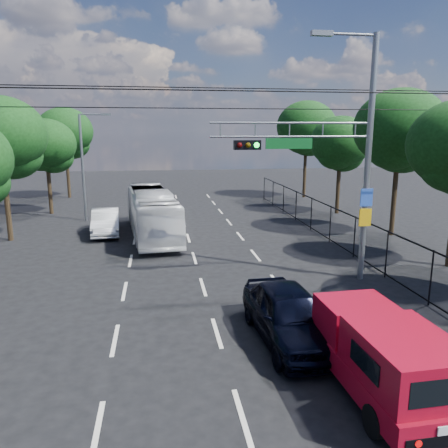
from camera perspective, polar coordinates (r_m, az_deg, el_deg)
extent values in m
plane|color=black|center=(10.17, 2.39, -23.88)|extent=(120.00, 120.00, 0.00)
cube|color=beige|center=(10.13, -16.25, -24.54)|extent=(0.12, 2.00, 0.01)
cube|color=beige|center=(13.53, -14.05, -14.45)|extent=(0.12, 2.00, 0.01)
cube|color=beige|center=(17.19, -12.86, -8.52)|extent=(0.12, 2.00, 0.01)
cube|color=beige|center=(20.98, -12.12, -4.70)|extent=(0.12, 2.00, 0.01)
cube|color=beige|center=(24.83, -11.61, -2.05)|extent=(0.12, 2.00, 0.01)
cube|color=beige|center=(28.73, -11.24, -0.12)|extent=(0.12, 2.00, 0.01)
cube|color=beige|center=(32.64, -10.95, 1.35)|extent=(0.12, 2.00, 0.01)
cube|color=beige|center=(36.58, -10.73, 2.50)|extent=(0.12, 2.00, 0.01)
cube|color=beige|center=(40.53, -10.55, 3.43)|extent=(0.12, 2.00, 0.01)
cube|color=beige|center=(10.16, 2.39, -23.86)|extent=(0.12, 2.00, 0.01)
cube|color=beige|center=(13.56, -0.94, -14.01)|extent=(0.12, 2.00, 0.01)
cube|color=beige|center=(17.21, -2.76, -8.19)|extent=(0.12, 2.00, 0.01)
cube|color=beige|center=(21.00, -3.90, -4.43)|extent=(0.12, 2.00, 0.01)
cube|color=beige|center=(24.85, -4.68, -1.83)|extent=(0.12, 2.00, 0.01)
cube|color=beige|center=(28.74, -5.25, 0.07)|extent=(0.12, 2.00, 0.01)
cube|color=beige|center=(32.66, -5.69, 1.52)|extent=(0.12, 2.00, 0.01)
cube|color=beige|center=(36.59, -6.03, 2.65)|extent=(0.12, 2.00, 0.01)
cube|color=beige|center=(40.54, -6.30, 3.57)|extent=(0.12, 2.00, 0.01)
cube|color=beige|center=(11.05, 19.02, -21.32)|extent=(0.12, 2.00, 0.01)
cube|color=beige|center=(14.23, 11.43, -12.94)|extent=(0.12, 2.00, 0.01)
cube|color=beige|center=(17.75, 7.00, -7.63)|extent=(0.12, 2.00, 0.01)
cube|color=beige|center=(21.44, 4.13, -4.09)|extent=(0.12, 2.00, 0.01)
cube|color=beige|center=(25.22, 2.13, -1.59)|extent=(0.12, 2.00, 0.01)
cube|color=beige|center=(29.06, 0.66, 0.26)|extent=(0.12, 2.00, 0.01)
cube|color=beige|center=(32.94, -0.47, 1.67)|extent=(0.12, 2.00, 0.01)
cube|color=beige|center=(36.85, -1.36, 2.78)|extent=(0.12, 2.00, 0.01)
cube|color=beige|center=(40.77, -2.08, 3.68)|extent=(0.12, 2.00, 0.01)
cylinder|color=slate|center=(18.04, 18.27, 7.62)|extent=(0.24, 0.24, 9.50)
cylinder|color=slate|center=(17.91, 16.23, 22.69)|extent=(2.00, 0.10, 0.10)
cube|color=slate|center=(17.50, 12.67, 23.13)|extent=(0.80, 0.25, 0.18)
cylinder|color=slate|center=(16.84, 8.91, 12.91)|extent=(6.20, 0.08, 0.08)
cylinder|color=slate|center=(16.83, 8.85, 11.21)|extent=(6.20, 0.08, 0.08)
cube|color=black|center=(16.41, 3.05, 10.27)|extent=(1.00, 0.28, 0.35)
sphere|color=#3F0505|center=(16.20, 2.04, 10.25)|extent=(0.20, 0.20, 0.20)
sphere|color=#4C3805|center=(16.27, 3.16, 10.25)|extent=(0.20, 0.20, 0.20)
sphere|color=#0CE533|center=(16.34, 4.28, 10.24)|extent=(0.20, 0.20, 0.20)
cube|color=#0B4E1C|center=(16.81, 8.49, 10.37)|extent=(1.80, 0.05, 0.40)
cube|color=blue|center=(18.05, 18.13, 3.31)|extent=(0.50, 0.04, 0.70)
cube|color=#D8A20B|center=(18.18, 17.96, 0.82)|extent=(0.50, 0.04, 0.70)
cylinder|color=slate|center=(17.74, 16.77, 11.69)|extent=(0.05, 0.05, 0.50)
cylinder|color=slate|center=(17.23, 12.77, 11.91)|extent=(0.05, 0.05, 0.50)
cylinder|color=slate|center=(16.80, 8.55, 12.07)|extent=(0.05, 0.05, 0.50)
cylinder|color=slate|center=(16.47, 4.12, 12.17)|extent=(0.05, 0.05, 0.50)
cylinder|color=slate|center=(16.23, -0.46, 12.20)|extent=(0.05, 0.05, 0.50)
cylinder|color=slate|center=(30.56, -17.97, 6.88)|extent=(0.18, 0.18, 7.00)
cylinder|color=slate|center=(30.36, -16.88, 13.54)|extent=(1.60, 0.09, 0.09)
cube|color=slate|center=(30.25, -15.14, 13.65)|extent=(0.60, 0.22, 0.15)
cylinder|color=black|center=(14.21, -2.19, 17.05)|extent=(22.00, 0.04, 0.04)
cylinder|color=black|center=(17.72, -3.55, 17.36)|extent=(22.00, 0.04, 0.04)
cylinder|color=black|center=(19.16, -3.94, 14.85)|extent=(22.00, 0.04, 0.04)
cube|color=black|center=(22.45, 15.74, 1.32)|extent=(0.04, 34.00, 0.06)
cube|color=black|center=(22.84, 15.49, -3.12)|extent=(0.04, 34.00, 0.06)
cylinder|color=black|center=(16.75, 25.42, -6.38)|extent=(0.06, 0.06, 2.00)
cylinder|color=black|center=(19.18, 20.47, -3.70)|extent=(0.06, 0.06, 2.00)
cylinder|color=black|center=(21.76, 16.67, -1.63)|extent=(0.06, 0.06, 2.00)
cylinder|color=black|center=(24.43, 13.70, 0.01)|extent=(0.06, 0.06, 2.00)
cylinder|color=black|center=(27.17, 11.33, 1.32)|extent=(0.06, 0.06, 2.00)
cylinder|color=black|center=(29.96, 9.39, 2.39)|extent=(0.06, 0.06, 2.00)
cylinder|color=black|center=(32.79, 7.78, 3.27)|extent=(0.06, 0.06, 2.00)
cylinder|color=black|center=(35.64, 6.42, 4.01)|extent=(0.06, 0.06, 2.00)
cylinder|color=black|center=(38.52, 5.26, 4.64)|extent=(0.06, 0.06, 2.00)
cylinder|color=black|center=(26.93, 21.36, 3.61)|extent=(0.28, 0.28, 4.76)
ellipsoid|color=black|center=(26.69, 21.98, 11.57)|extent=(5.10, 5.10, 4.33)
ellipsoid|color=black|center=(27.17, 22.20, 9.03)|extent=(3.40, 3.40, 2.72)
ellipsoid|color=black|center=(26.35, 21.37, 9.39)|extent=(3.23, 3.23, 2.58)
cylinder|color=black|center=(33.00, 14.68, 4.83)|extent=(0.28, 0.28, 4.03)
ellipsoid|color=black|center=(32.77, 14.98, 10.32)|extent=(4.32, 4.32, 3.67)
ellipsoid|color=black|center=(33.25, 15.32, 8.58)|extent=(2.88, 2.88, 2.30)
ellipsoid|color=black|center=(32.49, 14.47, 8.81)|extent=(2.74, 2.74, 2.19)
cylinder|color=black|center=(40.45, 10.51, 6.93)|extent=(0.28, 0.28, 4.93)
ellipsoid|color=black|center=(40.30, 10.73, 12.42)|extent=(5.28, 5.28, 4.49)
ellipsoid|color=black|center=(40.72, 11.06, 10.66)|extent=(3.52, 3.52, 2.82)
ellipsoid|color=black|center=(40.00, 10.28, 10.92)|extent=(3.34, 3.34, 2.68)
cylinder|color=black|center=(26.63, -26.50, 2.77)|extent=(0.28, 0.28, 4.48)
ellipsoid|color=black|center=(26.37, -27.22, 10.33)|extent=(4.80, 4.80, 4.08)
ellipsoid|color=black|center=(26.56, -25.96, 8.03)|extent=(3.20, 3.20, 2.56)
cylinder|color=black|center=(34.20, -21.83, 4.50)|extent=(0.28, 0.28, 3.92)
ellipsoid|color=black|center=(33.98, -22.24, 9.65)|extent=(4.20, 4.20, 3.57)
ellipsoid|color=black|center=(34.22, -21.34, 8.08)|extent=(2.80, 2.80, 2.24)
ellipsoid|color=black|center=(33.90, -22.78, 8.18)|extent=(2.66, 2.66, 2.13)
cylinder|color=black|center=(41.99, -19.72, 6.38)|extent=(0.28, 0.28, 4.59)
ellipsoid|color=black|center=(41.83, -20.08, 11.29)|extent=(4.92, 4.92, 4.18)
ellipsoid|color=black|center=(42.07, -19.34, 9.78)|extent=(3.28, 3.28, 2.62)
ellipsoid|color=black|center=(41.72, -20.51, 9.91)|extent=(3.12, 3.12, 2.49)
cylinder|color=black|center=(12.22, 12.12, -15.64)|extent=(0.27, 0.68, 0.67)
cylinder|color=black|center=(12.89, 19.10, -14.52)|extent=(0.27, 0.68, 0.67)
cylinder|color=black|center=(9.94, 19.19, -23.17)|extent=(0.27, 0.68, 0.67)
cube|color=maroon|center=(11.26, 19.24, -17.14)|extent=(1.96, 4.87, 0.54)
cube|color=maroon|center=(12.94, 14.48, -12.48)|extent=(1.80, 0.58, 0.53)
cube|color=black|center=(13.06, 14.06, -11.06)|extent=(1.65, 0.43, 0.30)
cube|color=maroon|center=(11.82, 16.81, -11.72)|extent=(1.78, 1.54, 0.92)
cube|color=black|center=(11.22, 18.53, -12.89)|extent=(1.50, 0.09, 0.53)
cube|color=maroon|center=(10.11, 22.58, -15.97)|extent=(1.86, 2.51, 1.01)
cube|color=black|center=(10.59, 26.87, -14.89)|extent=(0.07, 1.16, 0.43)
cube|color=black|center=(9.67, 17.87, -16.76)|extent=(0.07, 1.16, 0.43)
cube|color=black|center=(9.25, 26.85, -18.96)|extent=(1.40, 0.09, 0.53)
cube|color=black|center=(9.66, 26.73, -23.97)|extent=(1.54, 0.12, 0.25)
cube|color=silver|center=(9.50, 27.03, -22.90)|extent=(0.34, 0.04, 0.17)
imported|color=black|center=(12.94, 8.52, -11.60)|extent=(2.14, 4.79, 1.60)
imported|color=silver|center=(25.42, -9.39, 1.45)|extent=(3.28, 9.83, 2.69)
imported|color=silver|center=(26.55, -15.21, 0.28)|extent=(1.90, 4.51, 1.45)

